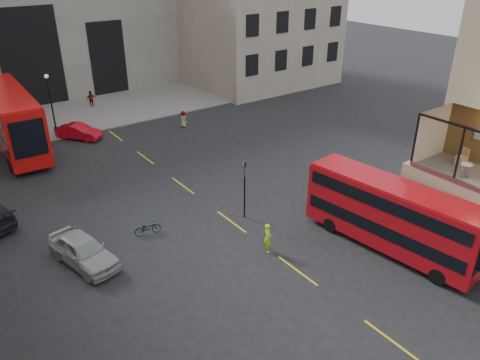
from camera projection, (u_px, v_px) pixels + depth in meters
ground at (420, 321)px, 21.07m from camera, size 140.00×140.00×0.00m
gateway at (10, 8)px, 48.98m from camera, size 35.00×10.60×18.00m
pavement_far at (44, 120)px, 45.40m from camera, size 40.00×12.00×0.12m
traffic_light_near at (245, 182)px, 28.15m from camera, size 0.16×0.20×3.80m
street_lamp_b at (52, 107)px, 41.46m from camera, size 0.36×0.36×5.33m
bus_near at (392, 213)px, 25.30m from camera, size 3.44×10.05×3.93m
bus_far at (12, 117)px, 37.80m from camera, size 3.26×12.58×4.99m
car_a at (83, 251)px, 24.62m from camera, size 2.89×4.98×1.59m
car_b at (79, 132)px, 40.85m from camera, size 3.51×4.03×1.32m
bicycle at (148, 228)px, 27.33m from camera, size 1.61×0.84×0.80m
cyclist at (268, 238)px, 25.61m from camera, size 0.64×0.74×1.71m
pedestrian_b at (26, 152)px, 36.15m from camera, size 1.36×1.08×1.84m
pedestrian_c at (91, 99)px, 48.74m from camera, size 1.08×0.54×1.77m
pedestrian_d at (183, 119)px, 43.48m from camera, size 0.67×0.86×1.54m
cafe_table_far at (466, 168)px, 23.67m from camera, size 0.58×0.58×0.72m
cafe_chair_d at (461, 160)px, 25.08m from camera, size 0.56×0.56×0.95m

